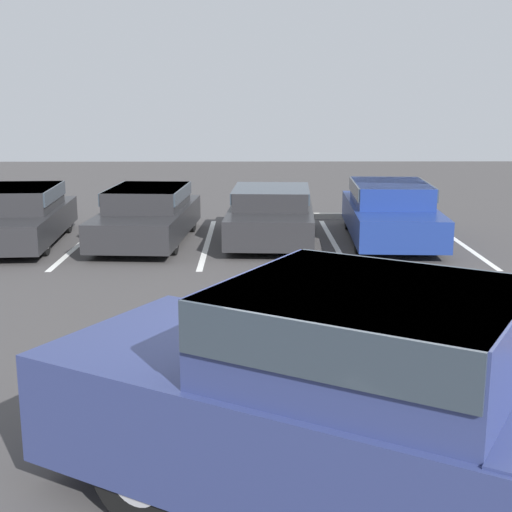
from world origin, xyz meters
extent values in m
plane|color=#423F3F|center=(0.00, 0.00, 0.00)|extent=(60.00, 60.00, 0.00)
cube|color=white|center=(-4.74, 10.02, 0.00)|extent=(0.12, 5.45, 0.01)
cube|color=white|center=(-1.94, 10.02, 0.00)|extent=(0.12, 5.45, 0.01)
cube|color=white|center=(0.85, 10.02, 0.00)|extent=(0.12, 5.45, 0.01)
cube|color=white|center=(3.65, 10.02, 0.00)|extent=(0.12, 5.45, 0.01)
cube|color=navy|center=(0.12, -0.77, 0.73)|extent=(5.91, 4.60, 0.91)
cube|color=navy|center=(-0.13, -0.62, 1.51)|extent=(2.69, 2.62, 0.66)
cube|color=#2D3842|center=(-0.13, -0.62, 1.66)|extent=(2.69, 2.65, 0.36)
cylinder|color=black|center=(-0.93, 0.81, 0.45)|extent=(0.93, 0.70, 0.91)
cylinder|color=#ADADB2|center=(-0.93, 0.81, 0.45)|extent=(0.58, 0.51, 0.50)
cylinder|color=black|center=(-1.78, -0.62, 0.45)|extent=(0.93, 0.70, 0.91)
cylinder|color=#ADADB2|center=(-1.78, -0.62, 0.45)|extent=(0.58, 0.51, 0.50)
cube|color=#232326|center=(-6.07, 9.89, 0.46)|extent=(2.08, 4.43, 0.58)
cube|color=#232326|center=(-6.08, 9.97, 1.00)|extent=(1.73, 2.35, 0.49)
cube|color=#2D3842|center=(-6.08, 9.97, 1.10)|extent=(1.80, 2.31, 0.30)
cylinder|color=black|center=(-5.20, 8.68, 0.31)|extent=(0.24, 0.63, 0.62)
cylinder|color=#ADADB2|center=(-5.20, 8.68, 0.31)|extent=(0.23, 0.35, 0.34)
cylinder|color=black|center=(-5.36, 11.19, 0.31)|extent=(0.24, 0.63, 0.62)
cylinder|color=#ADADB2|center=(-5.36, 11.19, 0.31)|extent=(0.23, 0.35, 0.34)
cube|color=#232326|center=(-3.26, 10.08, 0.47)|extent=(2.03, 4.53, 0.58)
cube|color=#232326|center=(-3.26, 10.17, 0.98)|extent=(1.68, 2.40, 0.45)
cube|color=#2D3842|center=(-3.26, 10.17, 1.07)|extent=(1.75, 2.35, 0.27)
cylinder|color=black|center=(-2.61, 8.75, 0.32)|extent=(0.28, 0.65, 0.63)
cylinder|color=#ADADB2|center=(-2.61, 8.75, 0.32)|extent=(0.27, 0.36, 0.35)
cylinder|color=black|center=(-4.08, 8.85, 0.32)|extent=(0.28, 0.65, 0.63)
cylinder|color=#ADADB2|center=(-4.08, 8.85, 0.32)|extent=(0.27, 0.36, 0.35)
cylinder|color=black|center=(-2.44, 11.31, 0.32)|extent=(0.28, 0.65, 0.63)
cylinder|color=#ADADB2|center=(-2.44, 11.31, 0.32)|extent=(0.27, 0.36, 0.35)
cylinder|color=black|center=(-3.91, 11.41, 0.32)|extent=(0.28, 0.65, 0.63)
cylinder|color=#ADADB2|center=(-3.91, 11.41, 0.32)|extent=(0.27, 0.36, 0.35)
cube|color=#232326|center=(-0.53, 10.20, 0.48)|extent=(2.05, 4.33, 0.61)
cube|color=#232326|center=(-0.52, 10.28, 0.98)|extent=(1.72, 2.29, 0.40)
cube|color=#2D3842|center=(-0.52, 10.28, 1.06)|extent=(1.79, 2.25, 0.24)
cylinder|color=black|center=(0.18, 8.93, 0.31)|extent=(0.27, 0.64, 0.62)
cylinder|color=#ADADB2|center=(0.18, 8.93, 0.31)|extent=(0.26, 0.36, 0.34)
cylinder|color=black|center=(-1.37, 9.02, 0.31)|extent=(0.27, 0.64, 0.62)
cylinder|color=#ADADB2|center=(-1.37, 9.02, 0.31)|extent=(0.26, 0.36, 0.34)
cylinder|color=black|center=(0.32, 11.38, 0.31)|extent=(0.27, 0.64, 0.62)
cylinder|color=#ADADB2|center=(0.32, 11.38, 0.31)|extent=(0.26, 0.36, 0.34)
cylinder|color=black|center=(-1.23, 11.47, 0.31)|extent=(0.27, 0.64, 0.62)
cylinder|color=#ADADB2|center=(-1.23, 11.47, 0.31)|extent=(0.26, 0.36, 0.34)
cube|color=navy|center=(2.14, 10.20, 0.50)|extent=(2.05, 4.69, 0.64)
cube|color=navy|center=(2.14, 10.30, 1.05)|extent=(1.71, 2.47, 0.47)
cube|color=#2D3842|center=(2.14, 10.30, 1.15)|extent=(1.78, 2.43, 0.28)
cylinder|color=black|center=(2.84, 8.83, 0.32)|extent=(0.25, 0.64, 0.63)
cylinder|color=#ADADB2|center=(2.84, 8.83, 0.32)|extent=(0.24, 0.36, 0.35)
cylinder|color=black|center=(1.29, 8.91, 0.32)|extent=(0.25, 0.64, 0.63)
cylinder|color=#ADADB2|center=(1.29, 8.91, 0.32)|extent=(0.24, 0.36, 0.35)
cylinder|color=black|center=(2.99, 11.49, 0.32)|extent=(0.25, 0.64, 0.63)
cylinder|color=#ADADB2|center=(2.99, 11.49, 0.32)|extent=(0.24, 0.36, 0.35)
cylinder|color=black|center=(1.43, 11.58, 0.32)|extent=(0.25, 0.64, 0.63)
cylinder|color=#ADADB2|center=(1.43, 11.58, 0.32)|extent=(0.24, 0.36, 0.35)
cube|color=#B7B2A8|center=(1.65, 13.13, 0.07)|extent=(1.93, 0.20, 0.14)
camera|label=1|loc=(-0.99, -5.49, 3.17)|focal=50.00mm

